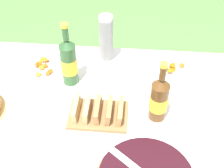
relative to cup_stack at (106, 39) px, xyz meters
The scene contains 8 objects.
garden_table 0.54m from the cup_stack, 77.51° to the right, with size 1.79×1.20×0.68m.
tablecloth 0.53m from the cup_stack, 77.51° to the right, with size 1.80×1.21×0.10m.
cup_stack is the anchor object (origin of this frame).
cider_bottle_green 0.25m from the cup_stack, 130.19° to the right, with size 0.08×0.08×0.33m.
cider_bottle_amber 0.46m from the cup_stack, 55.35° to the right, with size 0.08×0.08×0.30m.
snack_plate_near 0.37m from the cup_stack, ahead, with size 0.19×0.19×0.06m.
snack_plate_left 0.36m from the cup_stack, 161.01° to the right, with size 0.22×0.22×0.05m.
bread_board 0.42m from the cup_stack, 89.40° to the right, with size 0.26×0.18×0.07m.
Camera 1 is at (0.03, -0.81, 1.74)m, focal length 50.00 mm.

